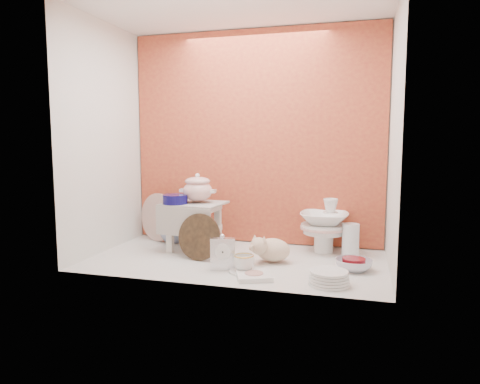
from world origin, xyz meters
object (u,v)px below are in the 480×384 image
object	(u,v)px
mantel_clock	(222,252)
gold_rim_teacup	(244,262)
soup_tureen	(198,188)
blue_white_vase	(175,225)
step_stool	(194,227)
floral_platter	(158,217)
crystal_bowl	(354,265)
plush_pig	(273,250)
dinner_plate_stack	(329,278)
porcelain_tower	(324,225)

from	to	relation	value
mantel_clock	gold_rim_teacup	distance (m)	0.14
soup_tureen	blue_white_vase	bearing A→B (deg)	144.70
step_stool	blue_white_vase	xyz separation A→B (m)	(-0.22, 0.19, -0.04)
floral_platter	crystal_bowl	distance (m)	1.45
gold_rim_teacup	plush_pig	bearing A→B (deg)	65.16
mantel_clock	blue_white_vase	bearing A→B (deg)	113.55
blue_white_vase	crystal_bowl	distance (m)	1.32
gold_rim_teacup	crystal_bowl	xyz separation A→B (m)	(0.59, 0.21, -0.03)
floral_platter	dinner_plate_stack	bearing A→B (deg)	-27.38
soup_tureen	crystal_bowl	bearing A→B (deg)	-11.26
plush_pig	mantel_clock	bearing A→B (deg)	-158.73
plush_pig	dinner_plate_stack	distance (m)	0.49
floral_platter	plush_pig	size ratio (longest dim) A/B	1.32
soup_tureen	mantel_clock	xyz separation A→B (m)	(0.30, -0.39, -0.32)
blue_white_vase	plush_pig	distance (m)	0.86
step_stool	mantel_clock	bearing A→B (deg)	-45.35
blue_white_vase	plush_pig	bearing A→B (deg)	-23.14
plush_pig	porcelain_tower	bearing A→B (deg)	28.55
dinner_plate_stack	mantel_clock	bearing A→B (deg)	170.44
soup_tureen	dinner_plate_stack	xyz separation A→B (m)	(0.90, -0.49, -0.38)
mantel_clock	plush_pig	distance (m)	0.34
floral_platter	dinner_plate_stack	xyz separation A→B (m)	(1.28, -0.66, -0.14)
mantel_clock	crystal_bowl	size ratio (longest dim) A/B	0.98
dinner_plate_stack	step_stool	bearing A→B (deg)	152.73
step_stool	plush_pig	distance (m)	0.59
plush_pig	floral_platter	bearing A→B (deg)	138.57
step_stool	soup_tureen	distance (m)	0.26
gold_rim_teacup	crystal_bowl	bearing A→B (deg)	19.56
soup_tureen	plush_pig	size ratio (longest dim) A/B	0.89
step_stool	blue_white_vase	size ratio (longest dim) A/B	1.55
mantel_clock	dinner_plate_stack	distance (m)	0.62
blue_white_vase	gold_rim_teacup	xyz separation A→B (m)	(0.67, -0.59, -0.07)
floral_platter	crystal_bowl	size ratio (longest dim) A/B	1.69
mantel_clock	crystal_bowl	bearing A→B (deg)	-5.47
step_stool	crystal_bowl	size ratio (longest dim) A/B	1.84
porcelain_tower	blue_white_vase	bearing A→B (deg)	179.55
soup_tureen	porcelain_tower	xyz separation A→B (m)	(0.82, 0.16, -0.24)
soup_tureen	gold_rim_teacup	distance (m)	0.70
floral_platter	gold_rim_teacup	size ratio (longest dim) A/B	2.98
plush_pig	dinner_plate_stack	bearing A→B (deg)	-64.33
blue_white_vase	dinner_plate_stack	xyz separation A→B (m)	(1.15, -0.67, -0.09)
crystal_bowl	porcelain_tower	size ratio (longest dim) A/B	0.58
blue_white_vase	porcelain_tower	bearing A→B (deg)	-0.45
gold_rim_teacup	porcelain_tower	distance (m)	0.71
step_stool	gold_rim_teacup	bearing A→B (deg)	-36.91
dinner_plate_stack	porcelain_tower	world-z (taller)	porcelain_tower
floral_platter	crystal_bowl	world-z (taller)	floral_platter
soup_tureen	mantel_clock	bearing A→B (deg)	-52.81
step_stool	floral_platter	distance (m)	0.40
dinner_plate_stack	crystal_bowl	bearing A→B (deg)	68.21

